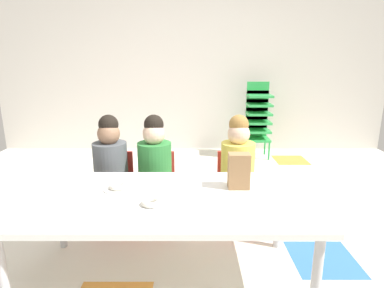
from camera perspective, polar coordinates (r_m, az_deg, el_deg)
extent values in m
cube|color=silver|center=(2.71, 0.11, -14.66)|extent=(5.73, 4.86, 0.02)
cube|color=orange|center=(4.56, 17.38, -2.77)|extent=(0.43, 0.43, 0.00)
cube|color=#B24C47|center=(3.96, -6.40, -4.82)|extent=(0.43, 0.43, 0.00)
cube|color=#336BB2|center=(2.48, 22.55, -18.51)|extent=(0.43, 0.43, 0.00)
cube|color=beige|center=(4.79, 0.18, 15.27)|extent=(5.73, 0.10, 2.74)
cube|color=white|center=(1.89, -4.86, -9.83)|extent=(1.71, 0.83, 0.04)
cylinder|color=#B2B2B7|center=(1.96, -30.58, -20.24)|extent=(0.05, 0.05, 0.52)
cylinder|color=#B2B2B7|center=(1.82, 21.38, -21.86)|extent=(0.05, 0.05, 0.52)
cylinder|color=#B2B2B7|center=(2.50, -22.33, -11.48)|extent=(0.05, 0.05, 0.52)
cylinder|color=#B2B2B7|center=(2.40, 15.31, -12.02)|extent=(0.05, 0.05, 0.52)
cube|color=red|center=(2.63, -13.90, -8.45)|extent=(0.32, 0.30, 0.03)
cube|color=red|center=(2.72, -13.34, -4.31)|extent=(0.29, 0.02, 0.30)
cylinder|color=#4C5156|center=(2.56, -14.20, -3.91)|extent=(0.31, 0.31, 0.38)
sphere|color=#8C664C|center=(2.49, -14.57, 1.78)|extent=(0.17, 0.17, 0.17)
sphere|color=black|center=(2.49, -14.60, 3.41)|extent=(0.15, 0.15, 0.15)
cylinder|color=red|center=(2.62, -17.42, -12.45)|extent=(0.02, 0.02, 0.28)
cylinder|color=red|center=(2.55, -11.27, -12.80)|extent=(0.02, 0.02, 0.28)
cylinder|color=red|center=(2.84, -15.86, -10.11)|extent=(0.02, 0.02, 0.28)
cylinder|color=red|center=(2.78, -10.22, -10.35)|extent=(0.02, 0.02, 0.28)
cube|color=red|center=(2.57, -6.40, -8.66)|extent=(0.32, 0.30, 0.03)
cube|color=red|center=(2.66, -6.13, -4.41)|extent=(0.29, 0.02, 0.30)
cylinder|color=#2D7A38|center=(2.50, -6.54, -4.01)|extent=(0.30, 0.30, 0.38)
sphere|color=beige|center=(2.42, -6.72, 1.82)|extent=(0.17, 0.17, 0.17)
sphere|color=black|center=(2.42, -6.73, 3.49)|extent=(0.15, 0.15, 0.15)
cylinder|color=red|center=(2.54, -9.85, -12.86)|extent=(0.02, 0.02, 0.28)
cylinder|color=red|center=(2.51, -3.38, -13.03)|extent=(0.02, 0.02, 0.28)
cylinder|color=red|center=(2.77, -8.93, -10.39)|extent=(0.02, 0.02, 0.28)
cylinder|color=red|center=(2.74, -3.04, -10.51)|extent=(0.02, 0.02, 0.28)
cube|color=red|center=(2.58, 8.08, -8.65)|extent=(0.32, 0.30, 0.03)
cube|color=red|center=(2.67, 7.77, -4.42)|extent=(0.29, 0.02, 0.30)
cylinder|color=#D8C64C|center=(2.50, 8.26, -4.02)|extent=(0.30, 0.30, 0.38)
sphere|color=beige|center=(2.43, 8.48, 1.80)|extent=(0.17, 0.17, 0.17)
sphere|color=olive|center=(2.43, 8.51, 3.47)|extent=(0.15, 0.15, 0.15)
cylinder|color=red|center=(2.51, 5.11, -13.02)|extent=(0.02, 0.02, 0.28)
cylinder|color=red|center=(2.55, 11.55, -12.82)|extent=(0.02, 0.02, 0.28)
cylinder|color=red|center=(2.74, 4.66, -10.50)|extent=(0.02, 0.02, 0.28)
cylinder|color=red|center=(2.78, 10.52, -10.37)|extent=(0.02, 0.02, 0.28)
cube|color=green|center=(4.53, 11.79, 0.86)|extent=(0.32, 0.30, 0.03)
cube|color=green|center=(4.64, 11.51, 2.35)|extent=(0.30, 0.02, 0.18)
cube|color=green|center=(4.50, 11.87, 2.34)|extent=(0.32, 0.30, 0.03)
cube|color=green|center=(4.62, 11.59, 3.80)|extent=(0.30, 0.02, 0.18)
cube|color=green|center=(4.48, 11.95, 3.84)|extent=(0.32, 0.30, 0.03)
cube|color=green|center=(4.60, 11.67, 5.27)|extent=(0.30, 0.02, 0.18)
cube|color=green|center=(4.46, 12.03, 5.36)|extent=(0.32, 0.30, 0.03)
cube|color=green|center=(4.58, 11.74, 6.75)|extent=(0.30, 0.02, 0.18)
cube|color=green|center=(4.44, 12.11, 6.88)|extent=(0.32, 0.30, 0.03)
cube|color=green|center=(4.57, 11.82, 8.24)|extent=(0.30, 0.02, 0.18)
cube|color=green|center=(4.43, 12.20, 8.42)|extent=(0.32, 0.30, 0.03)
cube|color=green|center=(4.56, 11.90, 9.74)|extent=(0.30, 0.02, 0.18)
cylinder|color=green|center=(4.41, 10.25, -1.18)|extent=(0.02, 0.02, 0.26)
cylinder|color=green|center=(4.47, 13.79, -1.17)|extent=(0.02, 0.02, 0.26)
cylinder|color=green|center=(4.66, 9.71, -0.31)|extent=(0.02, 0.02, 0.26)
cylinder|color=green|center=(4.71, 13.07, -0.31)|extent=(0.02, 0.02, 0.26)
cube|color=#9E754C|center=(1.98, 8.48, -4.80)|extent=(0.13, 0.09, 0.22)
cylinder|color=white|center=(2.02, -12.87, -7.82)|extent=(0.18, 0.18, 0.01)
torus|color=white|center=(2.01, -12.90, -7.29)|extent=(0.11, 0.11, 0.03)
torus|color=white|center=(1.78, -7.20, -10.28)|extent=(0.11, 0.11, 0.03)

